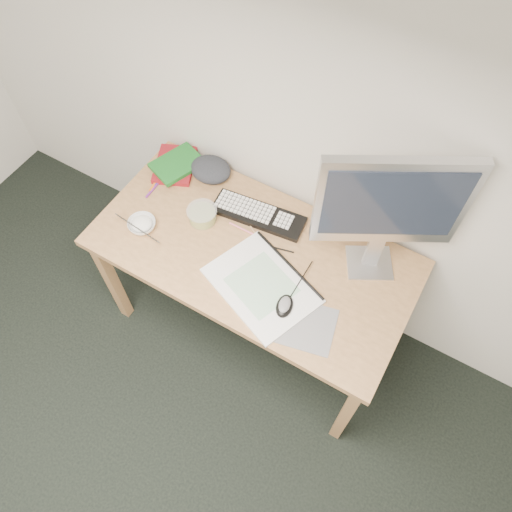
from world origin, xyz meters
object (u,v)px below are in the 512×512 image
at_px(monitor, 390,206).
at_px(rice_bowl, 142,225).
at_px(desk, 253,261).
at_px(sketchpad, 262,286).
at_px(keyboard, 258,215).

relative_size(monitor, rice_bowl, 5.10).
height_order(desk, sketchpad, sketchpad).
bearing_deg(rice_bowl, keyboard, 37.09).
relative_size(desk, rice_bowl, 11.26).
height_order(keyboard, rice_bowl, rice_bowl).
height_order(desk, rice_bowl, rice_bowl).
bearing_deg(rice_bowl, monitor, 19.63).
distance_m(sketchpad, monitor, 0.61).
height_order(keyboard, monitor, monitor).
bearing_deg(rice_bowl, desk, 16.03).
bearing_deg(desk, monitor, 23.29).
bearing_deg(desk, keyboard, 112.53).
height_order(monitor, rice_bowl, monitor).
xyz_separation_m(desk, rice_bowl, (-0.49, -0.14, 0.10)).
bearing_deg(desk, sketchpad, -47.28).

